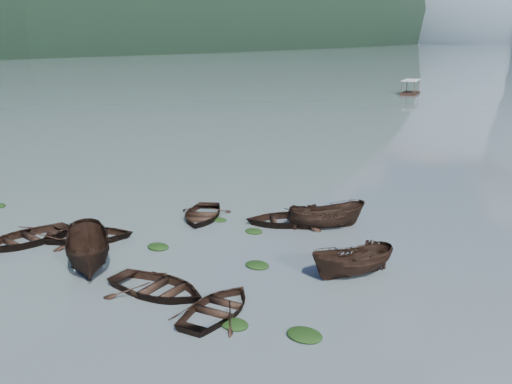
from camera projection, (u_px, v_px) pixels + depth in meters
The scene contains 18 objects.
ground_plane at pixel (55, 312), 20.98m from camera, with size 2400.00×2400.00×0.00m, color #4D5B61.
haze_mtn_a at pixel (485, 42), 857.74m from camera, with size 520.00×520.00×280.00m, color #475666.
rowboat_0 at pixel (27, 243), 28.01m from camera, with size 3.25×4.56×0.94m, color black.
rowboat_1 at pixel (90, 240), 28.38m from camera, with size 3.05×4.27×0.88m, color black.
rowboat_2 at pixel (90, 268), 25.00m from camera, with size 1.90×5.05×1.95m, color black.
rowboat_3 at pixel (218, 313), 20.91m from camera, with size 2.75×3.86×0.80m, color black.
rowboat_4 at pixel (158, 293), 22.54m from camera, with size 3.08×4.31×0.89m, color black.
rowboat_5 at pixel (352, 276), 24.16m from camera, with size 1.49×3.96×1.53m, color black.
rowboat_6 at pixel (202, 218), 31.72m from camera, with size 2.98×4.17×0.86m, color black.
rowboat_7 at pixel (287, 224), 30.83m from camera, with size 3.22×4.51×0.93m, color black.
rowboat_8 at pixel (326, 228), 30.19m from camera, with size 1.57×4.16×1.61m, color black.
weed_clump_1 at pixel (158, 248), 27.31m from camera, with size 1.14×0.91×0.25m, color black.
weed_clump_2 at pixel (234, 326), 20.01m from camera, with size 1.08×0.86×0.23m, color black.
weed_clump_3 at pixel (254, 232), 29.51m from camera, with size 0.96×0.81×0.21m, color black.
weed_clump_4 at pixel (304, 337), 19.27m from camera, with size 1.29×1.02×0.27m, color black.
weed_clump_6 at pixel (219, 220), 31.38m from camera, with size 0.88×0.73×0.18m, color black.
weed_clump_7 at pixel (257, 266), 25.13m from camera, with size 1.13×0.90×0.25m, color black.
pontoon_left at pixel (410, 94), 98.24m from camera, with size 2.55×6.11×2.34m, color black, non-canonical shape.
Camera 1 is at (17.62, -10.38, 9.85)m, focal length 40.00 mm.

